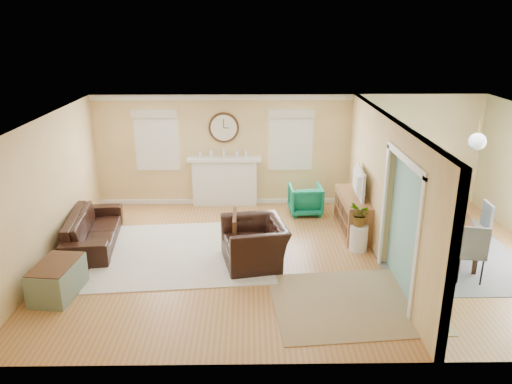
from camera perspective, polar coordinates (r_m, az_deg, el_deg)
The scene contains 27 objects.
floor at distance 9.35m, azimuth 4.98°, elevation -7.55°, with size 9.00×9.00×0.00m, color #9E672B.
wall_back at distance 11.71m, azimuth 3.74°, elevation 4.78°, with size 9.00×0.02×2.60m, color tan.
wall_front at distance 6.11m, azimuth 8.08°, elevation -9.16°, with size 9.00×0.02×2.60m, color tan.
wall_left at distance 9.50m, azimuth -22.90°, elevation -0.12°, with size 0.02×6.00×2.60m, color tan.
ceiling at distance 8.51m, azimuth 5.48°, elevation 8.31°, with size 9.00×6.00×0.02m, color white.
partition at distance 9.37m, azimuth 14.29°, elevation 0.94°, with size 0.17×6.00×2.60m.
fireplace at distance 11.77m, azimuth -3.60°, elevation 1.29°, with size 1.70×0.30×1.17m.
wall_clock at distance 11.53m, azimuth -3.70°, elevation 7.36°, with size 0.70×0.07×0.70m.
window_left at distance 11.74m, azimuth -11.31°, elevation 6.28°, with size 1.05×0.13×1.42m.
window_right at distance 11.59m, azimuth 4.04°, elevation 6.44°, with size 1.05×0.13×1.42m.
pendant at distance 9.40m, azimuth 23.97°, elevation 5.29°, with size 0.30×0.30×0.55m.
rug_cream at distance 9.62m, azimuth -8.31°, elevation -6.82°, with size 3.23×2.80×0.02m, color beige.
rug_jute at distance 8.09m, azimuth 10.93°, elevation -12.31°, with size 2.46×2.01×0.01m, color #947757.
rug_grey at distance 10.17m, azimuth 20.54°, elevation -6.44°, with size 2.64×3.30×0.01m, color slate.
sofa at distance 10.25m, azimuth -18.10°, elevation -4.05°, with size 2.19×0.86×0.64m, color black.
eames_chair at distance 8.98m, azimuth -0.17°, elevation -5.85°, with size 1.21×1.05×0.78m, color black.
green_chair at distance 11.34m, azimuth 5.68°, elevation -0.86°, with size 0.71×0.73×0.67m, color #166949.
trunk at distance 8.63m, azimuth -21.75°, elevation -9.25°, with size 0.69×1.02×0.56m.
credenza at distance 10.46m, azimuth 11.09°, elevation -2.49°, with size 0.55×1.61×0.80m.
tv at distance 10.23m, azimuth 11.24°, elevation 1.13°, with size 1.02×0.13×0.59m, color black.
garden_stool at distance 9.72m, azimuth 11.64°, elevation -5.19°, with size 0.34×0.34×0.50m, color white.
potted_plant at distance 9.53m, azimuth 11.84°, elevation -2.53°, with size 0.42×0.37×0.47m, color #337F33.
dining_table at distance 10.05m, azimuth 20.74°, elevation -4.82°, with size 1.82×1.01×0.64m, color #492E1B.
dining_chair_n at distance 10.92m, azimuth 18.84°, elevation -1.32°, with size 0.51×0.51×0.96m.
dining_chair_s at distance 9.07m, azimuth 23.33°, elevation -5.73°, with size 0.54×0.54×1.04m.
dining_chair_w at distance 9.80m, azimuth 16.80°, elevation -3.57°, with size 0.50×0.50×0.92m.
dining_chair_e at distance 10.24m, azimuth 23.86°, elevation -3.26°, with size 0.45×0.45×0.97m.
Camera 1 is at (-0.93, -8.32, 4.16)m, focal length 35.00 mm.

